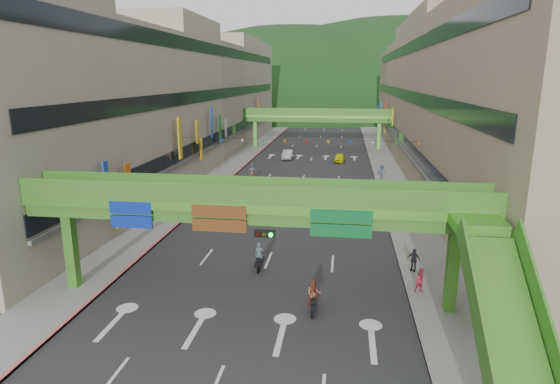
% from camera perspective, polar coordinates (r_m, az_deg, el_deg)
% --- Properties ---
extents(ground, '(320.00, 320.00, 0.00)m').
position_cam_1_polar(ground, '(22.87, -6.55, -19.63)').
color(ground, black).
rests_on(ground, ground).
extents(road_slab, '(18.00, 140.00, 0.02)m').
position_cam_1_polar(road_slab, '(69.75, 3.60, 3.48)').
color(road_slab, '#28282B').
rests_on(road_slab, ground).
extents(sidewalk_left, '(4.00, 140.00, 0.15)m').
position_cam_1_polar(sidewalk_left, '(71.37, -5.26, 3.74)').
color(sidewalk_left, gray).
rests_on(sidewalk_left, ground).
extents(sidewalk_right, '(4.00, 140.00, 0.15)m').
position_cam_1_polar(sidewalk_right, '(69.81, 12.65, 3.23)').
color(sidewalk_right, gray).
rests_on(sidewalk_right, ground).
extents(curb_left, '(0.20, 140.00, 0.18)m').
position_cam_1_polar(curb_left, '(70.97, -3.76, 3.72)').
color(curb_left, '#CC5959').
rests_on(curb_left, ground).
extents(curb_right, '(0.20, 140.00, 0.18)m').
position_cam_1_polar(curb_right, '(69.67, 11.09, 3.30)').
color(curb_right, gray).
rests_on(curb_right, ground).
extents(building_row_left, '(12.80, 95.00, 19.00)m').
position_cam_1_polar(building_row_left, '(72.55, -11.66, 11.14)').
color(building_row_left, '#9E937F').
rests_on(building_row_left, ground).
extents(building_row_right, '(12.80, 95.00, 19.00)m').
position_cam_1_polar(building_row_right, '(69.89, 19.66, 10.54)').
color(building_row_right, gray).
rests_on(building_row_right, ground).
extents(overpass_near, '(28.00, 12.27, 7.10)m').
position_cam_1_polar(overpass_near, '(25.25, -1.81, -3.13)').
color(overpass_near, '#4C9E2D').
rests_on(overpass_near, ground).
extents(overpass_far, '(28.00, 2.20, 7.10)m').
position_cam_1_polar(overpass_far, '(83.88, 4.44, 8.94)').
color(overpass_far, '#4C9E2D').
rests_on(overpass_far, ground).
extents(hill_left, '(168.00, 140.00, 112.00)m').
position_cam_1_polar(hill_left, '(179.98, 1.46, 9.89)').
color(hill_left, '#1C4419').
rests_on(hill_left, ground).
extents(hill_right, '(208.00, 176.00, 128.00)m').
position_cam_1_polar(hill_right, '(199.82, 13.78, 9.90)').
color(hill_right, '#1C4419').
rests_on(hill_right, ground).
extents(bunting_string, '(26.00, 0.36, 0.47)m').
position_cam_1_polar(bunting_string, '(49.13, 1.92, 6.13)').
color(bunting_string, black).
rests_on(bunting_string, ground).
extents(scooter_rider_near, '(0.61, 1.60, 1.88)m').
position_cam_1_polar(scooter_rider_near, '(31.51, -2.56, -7.99)').
color(scooter_rider_near, black).
rests_on(scooter_rider_near, ground).
extents(scooter_rider_mid, '(0.86, 1.60, 2.00)m').
position_cam_1_polar(scooter_rider_mid, '(26.02, 4.13, -12.55)').
color(scooter_rider_mid, black).
rests_on(scooter_rider_mid, ground).
extents(scooter_rider_left, '(1.01, 1.58, 1.96)m').
position_cam_1_polar(scooter_rider_left, '(51.04, -2.82, 0.72)').
color(scooter_rider_left, gray).
rests_on(scooter_rider_left, ground).
extents(scooter_rider_far, '(0.91, 1.60, 2.11)m').
position_cam_1_polar(scooter_rider_far, '(58.18, -3.42, 2.46)').
color(scooter_rider_far, maroon).
rests_on(scooter_rider_far, ground).
extents(parked_scooter_row, '(1.60, 7.15, 1.08)m').
position_cam_1_polar(parked_scooter_row, '(50.04, 11.95, -0.37)').
color(parked_scooter_row, black).
rests_on(parked_scooter_row, ground).
extents(car_silver, '(1.53, 4.29, 1.41)m').
position_cam_1_polar(car_silver, '(73.49, 0.97, 4.59)').
color(car_silver, '#B7B5BE').
rests_on(car_silver, ground).
extents(car_yellow, '(1.67, 3.82, 1.28)m').
position_cam_1_polar(car_yellow, '(71.55, 7.28, 4.17)').
color(car_yellow, '#D7DF03').
rests_on(car_yellow, ground).
extents(pedestrian_red, '(0.87, 0.78, 1.49)m').
position_cam_1_polar(pedestrian_red, '(29.35, 16.81, -10.55)').
color(pedestrian_red, '#BE2943').
rests_on(pedestrian_red, ground).
extents(pedestrian_dark, '(0.95, 0.79, 1.53)m').
position_cam_1_polar(pedestrian_dark, '(32.26, 15.96, -8.19)').
color(pedestrian_dark, black).
rests_on(pedestrian_dark, ground).
extents(pedestrian_blue, '(0.84, 0.56, 1.75)m').
position_cam_1_polar(pedestrian_blue, '(59.77, 12.29, 2.27)').
color(pedestrian_blue, '#34405C').
rests_on(pedestrian_blue, ground).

